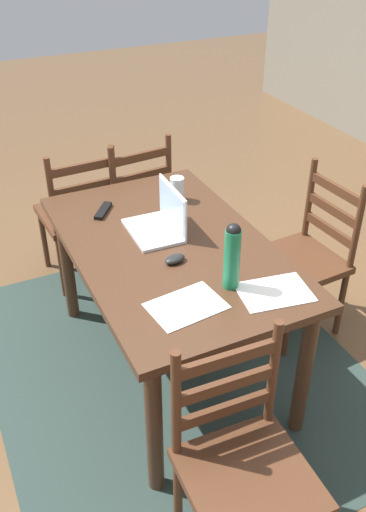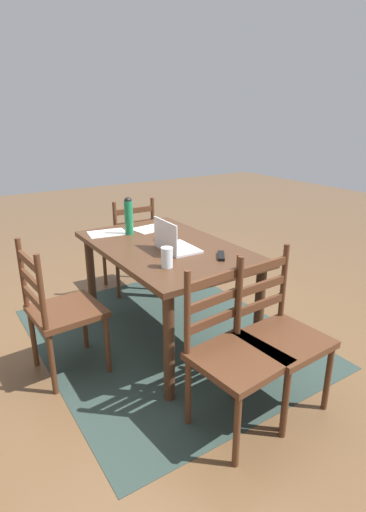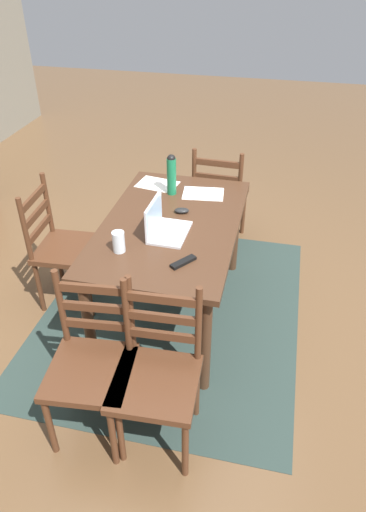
% 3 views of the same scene
% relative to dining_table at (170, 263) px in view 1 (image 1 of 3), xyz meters
% --- Properties ---
extents(ground_plane, '(14.00, 14.00, 0.00)m').
position_rel_dining_table_xyz_m(ground_plane, '(0.00, 0.00, -0.67)').
color(ground_plane, brown).
extents(area_rug, '(2.24, 1.86, 0.01)m').
position_rel_dining_table_xyz_m(area_rug, '(0.00, 0.00, -0.67)').
color(area_rug, '#283833').
rests_on(area_rug, ground).
extents(dining_table, '(1.45, 0.89, 0.78)m').
position_rel_dining_table_xyz_m(dining_table, '(0.00, 0.00, 0.00)').
color(dining_table, '#422819').
rests_on(dining_table, ground).
extents(chair_right_near, '(0.46, 0.46, 0.95)m').
position_rel_dining_table_xyz_m(chair_right_near, '(1.01, -0.18, -0.21)').
color(chair_right_near, '#4C2B19').
rests_on(chair_right_near, ground).
extents(chair_left_near, '(0.46, 0.46, 0.95)m').
position_rel_dining_table_xyz_m(chair_left_near, '(-1.01, -0.18, -0.21)').
color(chair_left_near, '#4C2B19').
rests_on(chair_left_near, ground).
extents(chair_far_head, '(0.47, 0.47, 0.95)m').
position_rel_dining_table_xyz_m(chair_far_head, '(-0.00, 0.82, -0.21)').
color(chair_far_head, '#4C2B19').
rests_on(chair_far_head, ground).
extents(chair_left_far, '(0.48, 0.48, 0.95)m').
position_rel_dining_table_xyz_m(chair_left_far, '(-1.01, 0.18, -0.21)').
color(chair_left_far, '#4C2B19').
rests_on(chair_left_far, ground).
extents(laptop, '(0.33, 0.23, 0.23)m').
position_rel_dining_table_xyz_m(laptop, '(-0.13, 0.02, 0.16)').
color(laptop, silver).
rests_on(laptop, dining_table).
extents(water_bottle, '(0.07, 0.07, 0.30)m').
position_rel_dining_table_xyz_m(water_bottle, '(0.41, 0.10, 0.26)').
color(water_bottle, '#197247').
rests_on(water_bottle, dining_table).
extents(drinking_glass, '(0.08, 0.08, 0.13)m').
position_rel_dining_table_xyz_m(drinking_glass, '(-0.39, 0.22, 0.17)').
color(drinking_glass, silver).
rests_on(drinking_glass, dining_table).
extents(computer_mouse, '(0.08, 0.11, 0.03)m').
position_rel_dining_table_xyz_m(computer_mouse, '(0.15, -0.04, 0.12)').
color(computer_mouse, black).
rests_on(computer_mouse, dining_table).
extents(tv_remote, '(0.16, 0.14, 0.02)m').
position_rel_dining_table_xyz_m(tv_remote, '(-0.43, -0.18, 0.11)').
color(tv_remote, black).
rests_on(tv_remote, dining_table).
extents(paper_stack_left, '(0.24, 0.32, 0.00)m').
position_rel_dining_table_xyz_m(paper_stack_left, '(0.45, -0.13, 0.11)').
color(paper_stack_left, white).
rests_on(paper_stack_left, dining_table).
extents(paper_stack_right, '(0.26, 0.33, 0.00)m').
position_rel_dining_table_xyz_m(paper_stack_right, '(0.53, 0.24, 0.11)').
color(paper_stack_right, white).
rests_on(paper_stack_right, dining_table).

